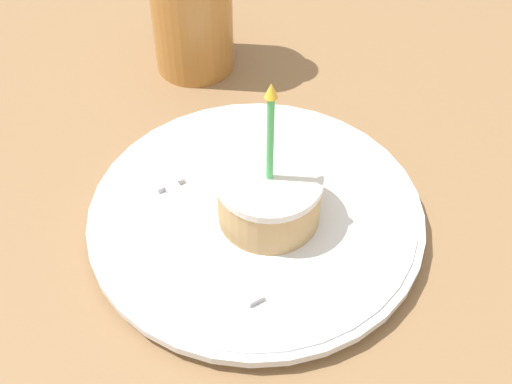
{
  "coord_description": "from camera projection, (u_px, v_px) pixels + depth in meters",
  "views": [
    {
      "loc": [
        0.34,
        -0.19,
        0.45
      ],
      "look_at": [
        0.01,
        0.01,
        0.04
      ],
      "focal_mm": 50.0,
      "sensor_mm": 36.0,
      "label": 1
    }
  ],
  "objects": [
    {
      "name": "cake_slice",
      "position": [
        269.0,
        196.0,
        0.55
      ],
      "size": [
        0.08,
        0.08,
        0.13
      ],
      "color": "tan",
      "rests_on": "plate"
    },
    {
      "name": "fork",
      "position": [
        189.0,
        211.0,
        0.57
      ],
      "size": [
        0.18,
        0.02,
        0.0
      ],
      "color": "#B2B2B7",
      "rests_on": "plate"
    },
    {
      "name": "ground_plane",
      "position": [
        236.0,
        235.0,
        0.61
      ],
      "size": [
        2.4,
        2.4,
        0.04
      ],
      "color": "olive",
      "rests_on": "ground"
    },
    {
      "name": "plate",
      "position": [
        256.0,
        217.0,
        0.58
      ],
      "size": [
        0.27,
        0.27,
        0.02
      ],
      "color": "silver",
      "rests_on": "ground_plane"
    }
  ]
}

